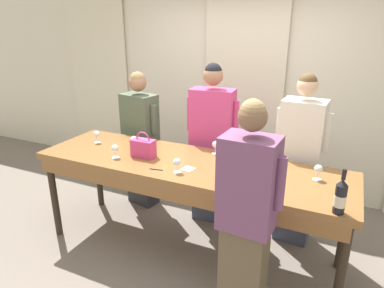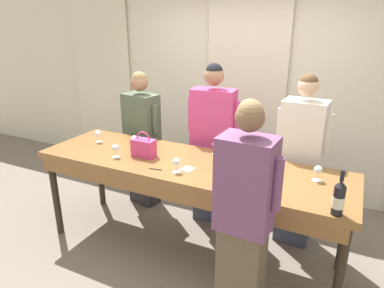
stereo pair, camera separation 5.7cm
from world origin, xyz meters
name	(u,v)px [view 2 (the right image)]	position (x,y,z in m)	size (l,w,h in m)	color
ground_plane	(188,249)	(0.00, 0.00, 0.00)	(18.00, 18.00, 0.00)	#70665B
wall_back	(247,85)	(0.00, 1.72, 1.40)	(12.00, 0.06, 2.80)	beige
curtain_panel_left	(103,78)	(-2.34, 1.65, 1.34)	(1.04, 0.03, 2.69)	beige
curtain_panel_center	(245,90)	(0.00, 1.65, 1.34)	(1.04, 0.03, 2.69)	beige
tasting_bar	(187,171)	(0.00, -0.02, 0.87)	(2.93, 0.85, 0.96)	brown
wine_bottle	(339,198)	(1.30, -0.37, 1.08)	(0.08, 0.08, 0.32)	black
handbag	(144,147)	(-0.44, -0.06, 1.05)	(0.22, 0.12, 0.25)	#C63870
wine_glass_front_left	(135,139)	(-0.66, 0.10, 1.04)	(0.07, 0.07, 0.13)	white
wine_glass_front_mid	(176,163)	(0.01, -0.24, 1.04)	(0.07, 0.07, 0.13)	white
wine_glass_front_right	(277,159)	(0.76, 0.22, 1.04)	(0.07, 0.07, 0.13)	white
wine_glass_center_left	(98,134)	(-1.11, 0.08, 1.04)	(0.07, 0.07, 0.13)	white
wine_glass_center_mid	(115,148)	(-0.67, -0.19, 1.04)	(0.07, 0.07, 0.13)	white
wine_glass_center_right	(216,145)	(0.15, 0.31, 1.04)	(0.07, 0.07, 0.13)	white
wine_glass_back_left	(318,171)	(1.12, 0.11, 1.04)	(0.07, 0.07, 0.13)	white
napkin	(188,169)	(0.07, -0.14, 0.96)	(0.12, 0.12, 0.00)	white
pen	(156,169)	(-0.18, -0.28, 0.96)	(0.12, 0.03, 0.01)	black
guest_olive_jacket	(142,139)	(-0.94, 0.64, 0.84)	(0.53, 0.33, 1.65)	#28282D
guest_pink_top	(213,145)	(-0.02, 0.64, 0.91)	(0.57, 0.26, 1.79)	#383D51
guest_cream_sweater	(300,162)	(0.90, 0.64, 0.88)	(0.51, 0.30, 1.74)	#383D51
host_pouring	(244,221)	(0.74, -0.62, 0.89)	(0.48, 0.28, 1.74)	brown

